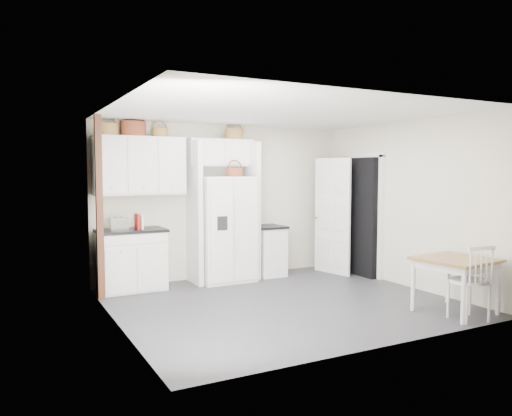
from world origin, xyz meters
TOP-DOWN VIEW (x-y plane):
  - floor at (0.00, 0.00)m, footprint 4.50×4.50m
  - ceiling at (0.00, 0.00)m, footprint 4.50×4.50m
  - wall_back at (0.00, 2.00)m, footprint 4.50×0.00m
  - wall_left at (-2.25, 0.00)m, footprint 0.00×4.00m
  - wall_right at (2.25, 0.00)m, footprint 0.00×4.00m
  - refrigerator at (-0.15, 1.65)m, footprint 0.89×0.72m
  - base_cab_left at (-1.68, 1.70)m, footprint 0.97×0.61m
  - base_cab_right at (0.70, 1.70)m, footprint 0.47×0.57m
  - dining_table at (1.70, -1.45)m, footprint 0.93×0.93m
  - windsor_chair at (1.58, -1.75)m, footprint 0.54×0.50m
  - counter_left at (-1.68, 1.70)m, footprint 1.01×0.65m
  - counter_right at (0.70, 1.70)m, footprint 0.51×0.61m
  - toaster at (-1.88, 1.65)m, footprint 0.30×0.21m
  - cookbook_red at (-1.61, 1.62)m, footprint 0.05×0.16m
  - cookbook_cream at (-1.55, 1.62)m, footprint 0.06×0.15m
  - basket_upper_a at (-1.97, 1.83)m, footprint 0.31×0.31m
  - basket_upper_b at (-1.59, 1.83)m, footprint 0.38×0.38m
  - basket_upper_c at (-1.17, 1.83)m, footprint 0.25×0.25m
  - basket_bridge_b at (0.11, 1.83)m, footprint 0.31×0.31m
  - basket_fridge_b at (-0.01, 1.55)m, footprint 0.27×0.27m
  - upper_cabinet at (-1.50, 1.83)m, footprint 1.40×0.34m
  - bridge_cabinet at (-0.15, 1.83)m, footprint 1.12×0.34m
  - fridge_panel_left at (-0.66, 1.70)m, footprint 0.08×0.60m
  - fridge_panel_right at (0.36, 1.70)m, footprint 0.08×0.60m
  - trim_post at (-2.20, 1.35)m, footprint 0.09×0.09m
  - doorway_void at (2.16, 1.00)m, footprint 0.18×0.85m
  - door_slab at (1.80, 1.33)m, footprint 0.21×0.79m

SIDE VIEW (x-z plane):
  - floor at x=0.00m, z-range 0.00..0.00m
  - dining_table at x=1.70m, z-range 0.00..0.71m
  - base_cab_right at x=0.70m, z-range 0.00..0.83m
  - base_cab_left at x=-1.68m, z-range 0.00..0.90m
  - windsor_chair at x=1.58m, z-range 0.00..0.96m
  - counter_right at x=0.70m, z-range 0.83..0.87m
  - refrigerator at x=-0.15m, z-range 0.00..1.73m
  - counter_left at x=-1.68m, z-range 0.90..0.94m
  - doorway_void at x=2.16m, z-range 0.00..2.05m
  - door_slab at x=1.80m, z-range 0.00..2.05m
  - toaster at x=-1.88m, z-range 0.94..1.13m
  - cookbook_cream at x=-1.55m, z-range 0.94..1.15m
  - cookbook_red at x=-1.61m, z-range 0.94..1.17m
  - fridge_panel_left at x=-0.66m, z-range 0.00..2.30m
  - fridge_panel_right at x=0.36m, z-range 0.00..2.30m
  - wall_back at x=0.00m, z-range -0.95..3.55m
  - wall_left at x=-2.25m, z-range -0.70..3.30m
  - wall_right at x=2.25m, z-range -0.70..3.30m
  - trim_post at x=-2.20m, z-range 0.00..2.60m
  - basket_fridge_b at x=-0.01m, z-range 1.73..1.88m
  - upper_cabinet at x=-1.50m, z-range 1.45..2.35m
  - bridge_cabinet at x=-0.15m, z-range 1.90..2.35m
  - basket_upper_c at x=-1.17m, z-range 2.35..2.49m
  - basket_bridge_b at x=0.11m, z-range 2.35..2.53m
  - basket_upper_a at x=-1.97m, z-range 2.35..2.53m
  - basket_upper_b at x=-1.59m, z-range 2.35..2.58m
  - ceiling at x=0.00m, z-range 2.60..2.60m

